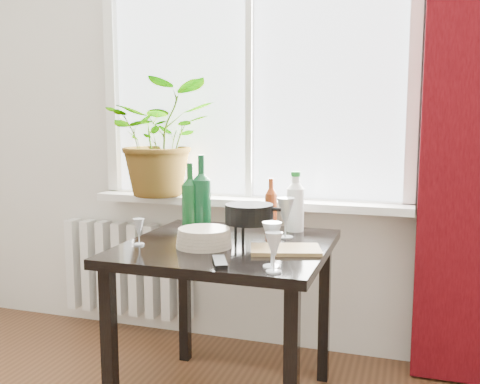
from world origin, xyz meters
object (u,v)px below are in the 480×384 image
(wine_bottle_right, at_px, (201,193))
(wineglass_back_left, at_px, (201,212))
(wineglass_front_left, at_px, (139,232))
(wine_bottle_left, at_px, (190,198))
(cleaning_bottle, at_px, (295,201))
(cutting_board, at_px, (286,249))
(wineglass_back_center, at_px, (285,217))
(plate_stack, at_px, (204,238))
(wineglass_front_right, at_px, (272,244))
(radiator, at_px, (128,269))
(fondue_pot, at_px, (249,223))
(bottle_amber, at_px, (271,203))
(tv_remote, at_px, (220,262))
(potted_plant, at_px, (162,138))
(wineglass_far_right, at_px, (274,252))
(table, at_px, (227,264))

(wine_bottle_right, distance_m, wineglass_back_left, 0.15)
(wineglass_front_left, bearing_deg, wine_bottle_right, 61.81)
(wine_bottle_left, relative_size, cleaning_bottle, 1.16)
(wineglass_back_left, height_order, cutting_board, wineglass_back_left)
(wineglass_back_center, distance_m, plate_stack, 0.39)
(wineglass_front_right, height_order, wineglass_back_center, wineglass_back_center)
(cutting_board, bearing_deg, wine_bottle_right, 154.05)
(wine_bottle_left, bearing_deg, radiator, 141.57)
(wineglass_back_center, xyz_separation_m, fondue_pot, (-0.13, -0.11, -0.01))
(bottle_amber, height_order, tv_remote, bottle_amber)
(wine_bottle_left, bearing_deg, wineglass_front_right, -41.46)
(radiator, relative_size, potted_plant, 1.27)
(tv_remote, bearing_deg, cutting_board, 29.50)
(wineglass_far_right, bearing_deg, bottle_amber, 105.44)
(wine_bottle_left, relative_size, tv_remote, 2.20)
(cleaning_bottle, relative_size, wineglass_front_left, 2.52)
(tv_remote, bearing_deg, cleaning_bottle, 53.10)
(radiator, xyz_separation_m, table, (0.85, -0.63, 0.27))
(table, relative_size, cleaning_bottle, 2.98)
(radiator, xyz_separation_m, wineglass_back_left, (0.63, -0.38, 0.44))
(table, relative_size, plate_stack, 3.64)
(wine_bottle_left, relative_size, wineglass_back_center, 1.79)
(bottle_amber, bearing_deg, wineglass_far_right, -74.56)
(bottle_amber, height_order, wineglass_front_left, bottle_amber)
(radiator, distance_m, potted_plant, 0.83)
(wineglass_front_right, xyz_separation_m, plate_stack, (-0.34, 0.21, -0.05))
(plate_stack, bearing_deg, wineglass_far_right, -36.64)
(cleaning_bottle, distance_m, wineglass_front_right, 0.64)
(wineglass_front_right, bearing_deg, tv_remote, -174.99)
(wineglass_front_left, xyz_separation_m, cutting_board, (0.61, 0.08, -0.05))
(wineglass_far_right, distance_m, tv_remote, 0.23)
(wine_bottle_left, bearing_deg, tv_remote, -55.90)
(bottle_amber, distance_m, wineglass_front_left, 0.68)
(wine_bottle_left, distance_m, cutting_board, 0.56)
(cutting_board, bearing_deg, tv_remote, -125.60)
(plate_stack, bearing_deg, fondue_pot, 46.90)
(wineglass_front_right, distance_m, cutting_board, 0.25)
(cleaning_bottle, bearing_deg, tv_remote, -101.99)
(wine_bottle_right, height_order, plate_stack, wine_bottle_right)
(bottle_amber, height_order, plate_stack, bottle_amber)
(tv_remote, bearing_deg, wineglass_back_center, 50.73)
(wine_bottle_right, bearing_deg, cleaning_bottle, 23.71)
(cleaning_bottle, bearing_deg, wine_bottle_right, -156.29)
(table, relative_size, wineglass_front_right, 5.08)
(wineglass_front_right, relative_size, wineglass_back_center, 0.90)
(wineglass_far_right, bearing_deg, wine_bottle_right, 132.53)
(wineglass_front_right, xyz_separation_m, wineglass_back_left, (-0.50, 0.56, -0.00))
(potted_plant, height_order, wine_bottle_right, potted_plant)
(wineglass_back_center, relative_size, tv_remote, 1.23)
(wine_bottle_left, bearing_deg, wineglass_far_right, -43.77)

